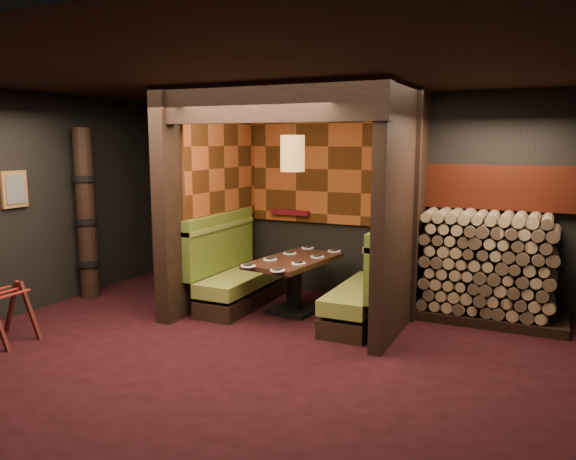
{
  "coord_description": "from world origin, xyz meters",
  "views": [
    {
      "loc": [
        2.86,
        -4.77,
        2.22
      ],
      "look_at": [
        0.0,
        1.3,
        1.15
      ],
      "focal_mm": 35.0,
      "sensor_mm": 36.0,
      "label": 1
    }
  ],
  "objects_px": {
    "booth_bench_left": "(235,276)",
    "totem_column": "(86,215)",
    "booth_bench_right": "(369,292)",
    "pendant_lamp": "(293,153)",
    "dining_table": "(294,276)",
    "firewood_stack": "(494,268)",
    "luggage_rack": "(5,311)"
  },
  "relations": [
    {
      "from": "totem_column",
      "to": "firewood_stack",
      "type": "height_order",
      "value": "totem_column"
    },
    {
      "from": "luggage_rack",
      "to": "dining_table",
      "type": "bearing_deg",
      "value": 43.72
    },
    {
      "from": "booth_bench_right",
      "to": "totem_column",
      "type": "height_order",
      "value": "totem_column"
    },
    {
      "from": "booth_bench_right",
      "to": "totem_column",
      "type": "relative_size",
      "value": 0.67
    },
    {
      "from": "pendant_lamp",
      "to": "luggage_rack",
      "type": "relative_size",
      "value": 1.46
    },
    {
      "from": "booth_bench_right",
      "to": "booth_bench_left",
      "type": "bearing_deg",
      "value": 180.0
    },
    {
      "from": "booth_bench_right",
      "to": "pendant_lamp",
      "type": "relative_size",
      "value": 1.58
    },
    {
      "from": "booth_bench_left",
      "to": "totem_column",
      "type": "relative_size",
      "value": 0.67
    },
    {
      "from": "pendant_lamp",
      "to": "dining_table",
      "type": "bearing_deg",
      "value": 90.0
    },
    {
      "from": "booth_bench_right",
      "to": "dining_table",
      "type": "xyz_separation_m",
      "value": [
        -1.02,
        0.03,
        0.08
      ]
    },
    {
      "from": "dining_table",
      "to": "luggage_rack",
      "type": "bearing_deg",
      "value": -136.28
    },
    {
      "from": "pendant_lamp",
      "to": "firewood_stack",
      "type": "bearing_deg",
      "value": 16.89
    },
    {
      "from": "dining_table",
      "to": "pendant_lamp",
      "type": "relative_size",
      "value": 1.43
    },
    {
      "from": "dining_table",
      "to": "firewood_stack",
      "type": "height_order",
      "value": "firewood_stack"
    },
    {
      "from": "pendant_lamp",
      "to": "luggage_rack",
      "type": "distance_m",
      "value": 3.79
    },
    {
      "from": "pendant_lamp",
      "to": "luggage_rack",
      "type": "xyz_separation_m",
      "value": [
        -2.46,
        -2.3,
        -1.72
      ]
    },
    {
      "from": "booth_bench_left",
      "to": "firewood_stack",
      "type": "distance_m",
      "value": 3.33
    },
    {
      "from": "pendant_lamp",
      "to": "booth_bench_right",
      "type": "bearing_deg",
      "value": 1.21
    },
    {
      "from": "totem_column",
      "to": "luggage_rack",
      "type": "bearing_deg",
      "value": -74.36
    },
    {
      "from": "booth_bench_left",
      "to": "luggage_rack",
      "type": "xyz_separation_m",
      "value": [
        -1.59,
        -2.33,
        -0.06
      ]
    },
    {
      "from": "booth_bench_right",
      "to": "dining_table",
      "type": "height_order",
      "value": "booth_bench_right"
    },
    {
      "from": "booth_bench_right",
      "to": "luggage_rack",
      "type": "height_order",
      "value": "booth_bench_right"
    },
    {
      "from": "dining_table",
      "to": "totem_column",
      "type": "distance_m",
      "value": 3.1
    },
    {
      "from": "dining_table",
      "to": "totem_column",
      "type": "bearing_deg",
      "value": -168.94
    },
    {
      "from": "booth_bench_right",
      "to": "pendant_lamp",
      "type": "distance_m",
      "value": 1.95
    },
    {
      "from": "luggage_rack",
      "to": "firewood_stack",
      "type": "xyz_separation_m",
      "value": [
        4.84,
        3.03,
        0.34
      ]
    },
    {
      "from": "booth_bench_left",
      "to": "firewood_stack",
      "type": "xyz_separation_m",
      "value": [
        3.25,
        0.7,
        0.28
      ]
    },
    {
      "from": "dining_table",
      "to": "firewood_stack",
      "type": "bearing_deg",
      "value": 15.78
    },
    {
      "from": "pendant_lamp",
      "to": "totem_column",
      "type": "xyz_separation_m",
      "value": [
        -2.96,
        -0.53,
        -0.88
      ]
    },
    {
      "from": "dining_table",
      "to": "pendant_lamp",
      "type": "bearing_deg",
      "value": -90.0
    },
    {
      "from": "luggage_rack",
      "to": "booth_bench_right",
      "type": "bearing_deg",
      "value": 33.72
    },
    {
      "from": "totem_column",
      "to": "dining_table",
      "type": "bearing_deg",
      "value": 11.06
    }
  ]
}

